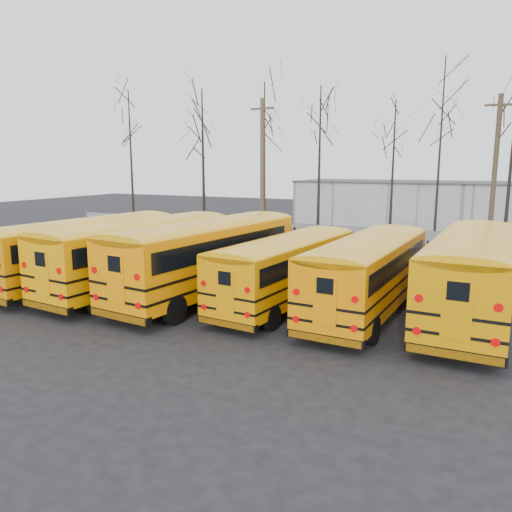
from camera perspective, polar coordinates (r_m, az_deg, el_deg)
The scene contains 18 objects.
ground at distance 20.29m, azimuth -1.88°, elevation -5.85°, with size 120.00×120.00×0.00m, color black.
fence at distance 30.95m, azimuth 8.60°, elevation 1.60°, with size 40.00×0.04×2.00m, color gray.
distant_building at distance 49.84m, azimuth 17.90°, elevation 5.69°, with size 22.00×8.00×4.00m, color #B8B8B3.
bus_a at distance 24.99m, azimuth -18.58°, elevation 1.16°, with size 3.58×11.72×3.23m.
bus_b at distance 23.17m, azimuth -12.73°, elevation 0.85°, with size 3.83×11.99×3.30m.
bus_c at distance 21.59m, azimuth -5.18°, elevation 0.53°, with size 4.02×12.35×3.40m.
bus_d at distance 20.35m, azimuth 3.79°, elevation -0.94°, with size 3.28×10.42×2.87m.
bus_e at distance 19.62m, azimuth 12.92°, elevation -1.32°, with size 2.97×10.97×3.04m.
bus_f at distance 19.82m, azimuth 23.61°, elevation -1.35°, with size 3.05×11.92×3.31m.
utility_pole_left at distance 35.11m, azimuth 0.73°, elevation 9.62°, with size 1.80×0.31×10.10m.
utility_pole_right at distance 34.41m, azimuth 25.59°, elevation 8.40°, with size 1.75×0.41×9.87m.
tree_0 at distance 43.11m, azimuth -14.06°, elevation 10.27°, with size 0.26×0.26×11.58m, color black.
tree_1 at distance 36.56m, azimuth -6.05°, elevation 10.01°, with size 0.26×0.26×10.90m, color black.
tree_2 at distance 37.35m, azimuth 0.96°, elevation 10.55°, with size 0.26×0.26×11.53m, color black.
tree_3 at distance 35.52m, azimuth 7.23°, elevation 10.03°, with size 0.26×0.26×10.97m, color black.
tree_4 at distance 35.79m, azimuth 15.33°, elevation 8.93°, with size 0.26×0.26×9.95m, color black.
tree_5 at distance 31.53m, azimuth 20.20°, elevation 10.15°, with size 0.26×0.26×11.75m, color black.
tree_6 at distance 34.19m, azimuth 27.20°, elevation 10.21°, with size 0.26×0.26×12.45m, color black.
Camera 1 is at (9.18, -17.18, 5.69)m, focal length 35.00 mm.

